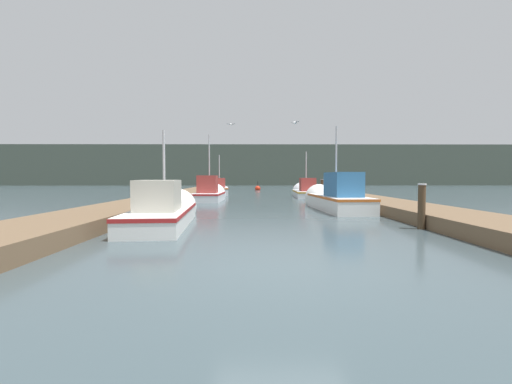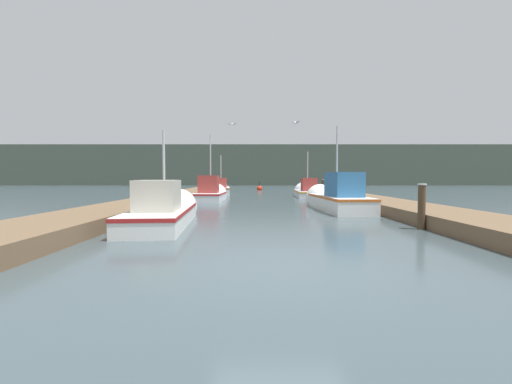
% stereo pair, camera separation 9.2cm
% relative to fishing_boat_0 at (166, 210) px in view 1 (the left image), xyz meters
% --- Properties ---
extents(ground_plane, '(200.00, 200.00, 0.00)m').
position_rel_fishing_boat_0_xyz_m(ground_plane, '(3.33, -5.36, -0.41)').
color(ground_plane, '#38474C').
extents(dock_left, '(2.36, 40.00, 0.41)m').
position_rel_fishing_boat_0_xyz_m(dock_left, '(-2.23, 10.64, -0.20)').
color(dock_left, brown).
rests_on(dock_left, ground_plane).
extents(dock_right, '(2.36, 40.00, 0.41)m').
position_rel_fishing_boat_0_xyz_m(dock_right, '(8.90, 10.64, -0.20)').
color(dock_right, brown).
rests_on(dock_right, ground_plane).
extents(distant_shore_ridge, '(120.00, 16.00, 7.11)m').
position_rel_fishing_boat_0_xyz_m(distant_shore_ridge, '(3.33, 56.16, 3.15)').
color(distant_shore_ridge, '#424C42').
rests_on(distant_shore_ridge, ground_plane).
extents(fishing_boat_0, '(2.00, 6.12, 3.40)m').
position_rel_fishing_boat_0_xyz_m(fishing_boat_0, '(0.00, 0.00, 0.00)').
color(fishing_boat_0, silver).
rests_on(fishing_boat_0, ground_plane).
extents(fishing_boat_1, '(1.98, 5.90, 4.19)m').
position_rel_fishing_boat_0_xyz_m(fishing_boat_1, '(6.55, 4.49, 0.13)').
color(fishing_boat_1, silver).
rests_on(fishing_boat_1, ground_plane).
extents(fishing_boat_2, '(1.73, 4.51, 4.60)m').
position_rel_fishing_boat_0_xyz_m(fishing_boat_2, '(0.10, 10.41, 0.03)').
color(fishing_boat_2, silver).
rests_on(fishing_boat_2, ground_plane).
extents(fishing_boat_3, '(1.90, 5.65, 3.92)m').
position_rel_fishing_boat_0_xyz_m(fishing_boat_3, '(6.75, 14.66, -0.01)').
color(fishing_boat_3, silver).
rests_on(fishing_boat_3, ground_plane).
extents(fishing_boat_4, '(1.91, 5.75, 3.70)m').
position_rel_fishing_boat_0_xyz_m(fishing_boat_4, '(-0.10, 18.40, 0.03)').
color(fishing_boat_4, silver).
rests_on(fishing_boat_4, ground_plane).
extents(mooring_piling_0, '(0.33, 0.33, 1.07)m').
position_rel_fishing_boat_0_xyz_m(mooring_piling_0, '(7.80, 6.85, 0.13)').
color(mooring_piling_0, '#473523').
rests_on(mooring_piling_0, ground_plane).
extents(mooring_piling_1, '(0.25, 0.25, 0.95)m').
position_rel_fishing_boat_0_xyz_m(mooring_piling_1, '(-1.20, 3.04, 0.07)').
color(mooring_piling_1, '#473523').
rests_on(mooring_piling_1, ground_plane).
extents(mooring_piling_2, '(0.24, 0.24, 1.30)m').
position_rel_fishing_boat_0_xyz_m(mooring_piling_2, '(7.61, -1.36, 0.25)').
color(mooring_piling_2, '#473523').
rests_on(mooring_piling_2, ground_plane).
extents(mooring_piling_3, '(0.27, 0.27, 1.32)m').
position_rel_fishing_boat_0_xyz_m(mooring_piling_3, '(7.67, 12.88, 0.26)').
color(mooring_piling_3, '#473523').
rests_on(mooring_piling_3, ground_plane).
extents(channel_buoy, '(0.62, 0.62, 1.12)m').
position_rel_fishing_boat_0_xyz_m(channel_buoy, '(3.31, 27.44, -0.23)').
color(channel_buoy, red).
rests_on(channel_buoy, ground_plane).
extents(seagull_lead, '(0.36, 0.54, 0.12)m').
position_rel_fishing_boat_0_xyz_m(seagull_lead, '(4.85, 5.68, 3.70)').
color(seagull_lead, white).
extents(seagull_1, '(0.56, 0.30, 0.12)m').
position_rel_fishing_boat_0_xyz_m(seagull_1, '(1.42, 10.54, 4.36)').
color(seagull_1, white).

